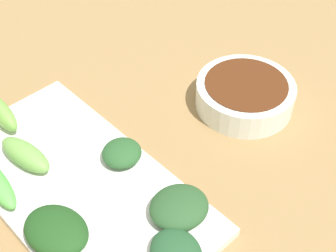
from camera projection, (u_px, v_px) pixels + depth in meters
tabletop at (124, 164)px, 0.57m from camera, size 2.10×2.10×0.02m
sauce_bowl at (245, 93)px, 0.62m from camera, size 0.13×0.13×0.04m
serving_plate at (78, 185)px, 0.53m from camera, size 0.17×0.33×0.01m
broccoli_stalk_1 at (25, 155)px, 0.54m from camera, size 0.04×0.08×0.02m
broccoli_leafy_2 at (122, 153)px, 0.54m from camera, size 0.06×0.06×0.02m
broccoli_leafy_3 at (56, 231)px, 0.47m from camera, size 0.07×0.08×0.02m
broccoli_leafy_4 at (179, 207)px, 0.49m from camera, size 0.08×0.07×0.02m
broccoli_stalk_5 at (1, 112)px, 0.59m from camera, size 0.03×0.08×0.03m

